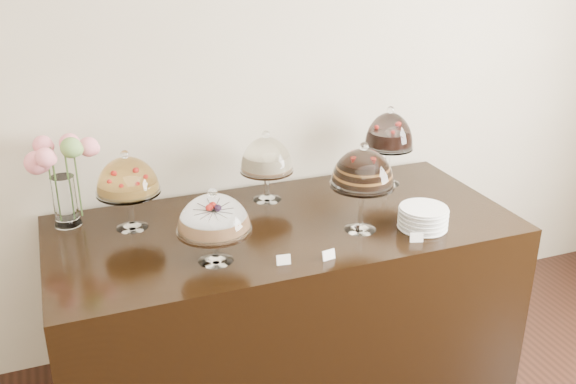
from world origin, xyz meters
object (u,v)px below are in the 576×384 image
object	(u,v)px
display_counter	(284,303)
cake_stand_fruit_tart	(127,179)
cake_stand_dark_choco	(389,134)
flower_vase	(60,170)
cake_stand_sugar_sponge	(214,217)
cake_stand_choco_layer	(363,171)
plate_stack	(423,218)
cake_stand_cheesecake	(266,158)

from	to	relation	value
display_counter	cake_stand_fruit_tart	distance (m)	1.00
cake_stand_dark_choco	flower_vase	world-z (taller)	flower_vase
display_counter	cake_stand_sugar_sponge	bearing A→B (deg)	-148.86
display_counter	cake_stand_choco_layer	distance (m)	0.82
cake_stand_choco_layer	plate_stack	world-z (taller)	cake_stand_choco_layer
flower_vase	plate_stack	xyz separation A→B (m)	(1.55, -0.63, -0.22)
plate_stack	display_counter	bearing A→B (deg)	154.28
cake_stand_sugar_sponge	cake_stand_fruit_tart	size ratio (longest dim) A/B	0.87
display_counter	plate_stack	bearing A→B (deg)	-25.72
cake_stand_sugar_sponge	plate_stack	world-z (taller)	cake_stand_sugar_sponge
cake_stand_sugar_sponge	cake_stand_fruit_tart	distance (m)	0.54
cake_stand_fruit_tart	flower_vase	world-z (taller)	flower_vase
display_counter	cake_stand_choco_layer	world-z (taller)	cake_stand_choco_layer
cake_stand_choco_layer	cake_stand_dark_choco	bearing A→B (deg)	49.67
display_counter	cake_stand_choco_layer	size ratio (longest dim) A/B	5.13
cake_stand_sugar_sponge	flower_vase	size ratio (longest dim) A/B	0.74
cake_stand_sugar_sponge	plate_stack	distance (m)	1.00
cake_stand_sugar_sponge	display_counter	bearing A→B (deg)	31.14
cake_stand_choco_layer	cake_stand_fruit_tart	bearing A→B (deg)	157.99
cake_stand_fruit_tart	cake_stand_sugar_sponge	bearing A→B (deg)	-57.95
display_counter	cake_stand_dark_choco	bearing A→B (deg)	21.49
cake_stand_cheesecake	cake_stand_dark_choco	world-z (taller)	cake_stand_dark_choco
cake_stand_sugar_sponge	cake_stand_choco_layer	size ratio (longest dim) A/B	0.78
flower_vase	display_counter	bearing A→B (deg)	-19.99
cake_stand_sugar_sponge	cake_stand_cheesecake	distance (m)	0.69
flower_vase	plate_stack	bearing A→B (deg)	-22.21
cake_stand_sugar_sponge	cake_stand_cheesecake	world-z (taller)	cake_stand_cheesecake
flower_vase	cake_stand_dark_choco	bearing A→B (deg)	-2.56
cake_stand_choco_layer	cake_stand_dark_choco	world-z (taller)	cake_stand_dark_choco
cake_stand_fruit_tart	cake_stand_dark_choco	bearing A→B (deg)	2.69
cake_stand_choco_layer	plate_stack	size ratio (longest dim) A/B	1.90
display_counter	cake_stand_sugar_sponge	distance (m)	0.80
cake_stand_choco_layer	flower_vase	size ratio (longest dim) A/B	0.96
cake_stand_sugar_sponge	cake_stand_dark_choco	bearing A→B (deg)	25.18
cake_stand_sugar_sponge	cake_stand_cheesecake	xyz separation A→B (m)	(0.42, 0.54, 0.02)
cake_stand_sugar_sponge	flower_vase	xyz separation A→B (m)	(-0.57, 0.59, 0.07)
cake_stand_dark_choco	flower_vase	bearing A→B (deg)	177.44
display_counter	cake_stand_fruit_tart	xyz separation A→B (m)	(-0.69, 0.21, 0.69)
cake_stand_sugar_sponge	plate_stack	bearing A→B (deg)	-2.30
cake_stand_dark_choco	cake_stand_fruit_tart	bearing A→B (deg)	-177.31
cake_stand_dark_choco	cake_stand_fruit_tart	distance (m)	1.39
cake_stand_fruit_tart	flower_vase	bearing A→B (deg)	153.49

